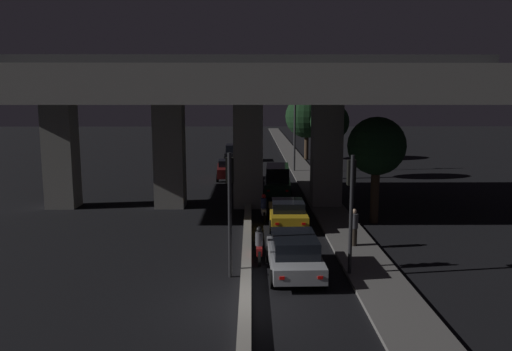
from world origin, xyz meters
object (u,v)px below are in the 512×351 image
object	(u,v)px
pedestrian_on_sidewalk	(354,227)
car_silver_lead	(294,254)
traffic_light_right_of_median	(351,194)
car_dark_green_third	(277,180)
traffic_light_left_of_median	(230,193)
motorcycle_blue_filtering_far	(260,189)
street_lamp	(291,117)
car_dark_red_lead_oncoming	(228,169)
motorcycle_white_filtering_mid	(264,209)
car_black_second_oncoming	(234,152)
motorcycle_red_filtering_near	(259,247)
car_taxi_yellow_second	(288,213)

from	to	relation	value
pedestrian_on_sidewalk	car_silver_lead	bearing A→B (deg)	-132.12
traffic_light_right_of_median	car_dark_green_third	world-z (taller)	traffic_light_right_of_median
traffic_light_left_of_median	motorcycle_blue_filtering_far	size ratio (longest dim) A/B	2.51
street_lamp	car_silver_lead	xyz separation A→B (m)	(-1.92, -26.31, -4.17)
car_dark_green_third	pedestrian_on_sidewalk	xyz separation A→B (m)	(2.79, -12.44, -0.10)
traffic_light_left_of_median	street_lamp	world-z (taller)	street_lamp
car_dark_red_lead_oncoming	motorcycle_white_filtering_mid	size ratio (longest dim) A/B	2.33
street_lamp	motorcycle_white_filtering_mid	world-z (taller)	street_lamp
street_lamp	motorcycle_white_filtering_mid	bearing A→B (deg)	-99.26
car_dark_red_lead_oncoming	car_black_second_oncoming	size ratio (longest dim) A/B	1.09
traffic_light_left_of_median	street_lamp	distance (m)	26.93
traffic_light_right_of_median	motorcycle_blue_filtering_far	xyz separation A→B (m)	(-3.18, 14.76, -2.54)
street_lamp	car_silver_lead	size ratio (longest dim) A/B	1.94
pedestrian_on_sidewalk	motorcycle_blue_filtering_far	bearing A→B (deg)	109.79
street_lamp	motorcycle_blue_filtering_far	xyz separation A→B (m)	(-3.03, -11.76, -4.34)
street_lamp	motorcycle_white_filtering_mid	xyz separation A→B (m)	(-2.89, -17.71, -4.37)
traffic_light_left_of_median	traffic_light_right_of_median	distance (m)	4.53
traffic_light_left_of_median	car_dark_red_lead_oncoming	xyz separation A→B (m)	(-1.16, 22.75, -2.44)
car_dark_red_lead_oncoming	motorcycle_white_filtering_mid	bearing A→B (deg)	7.89
car_black_second_oncoming	traffic_light_left_of_median	bearing A→B (deg)	1.02
car_dark_green_third	car_black_second_oncoming	distance (m)	19.04
motorcycle_red_filtering_near	motorcycle_blue_filtering_far	xyz separation A→B (m)	(0.22, 13.08, 0.01)
car_silver_lead	car_black_second_oncoming	world-z (taller)	car_black_second_oncoming
traffic_light_right_of_median	car_dark_green_third	xyz separation A→B (m)	(-1.92, 15.91, -2.10)
car_taxi_yellow_second	motorcycle_red_filtering_near	size ratio (longest dim) A/B	2.12
car_taxi_yellow_second	traffic_light_left_of_median	bearing A→B (deg)	159.41
pedestrian_on_sidewalk	car_taxi_yellow_second	bearing A→B (deg)	126.21
traffic_light_right_of_median	car_silver_lead	bearing A→B (deg)	174.39
car_dark_red_lead_oncoming	motorcycle_red_filtering_near	bearing A→B (deg)	3.35
car_black_second_oncoming	car_dark_green_third	bearing A→B (deg)	10.38
car_dark_red_lead_oncoming	car_black_second_oncoming	distance (m)	11.84
car_black_second_oncoming	motorcycle_red_filtering_near	xyz separation A→B (m)	(2.18, -32.91, -0.28)
motorcycle_blue_filtering_far	street_lamp	bearing A→B (deg)	-18.22
car_taxi_yellow_second	car_dark_green_third	size ratio (longest dim) A/B	0.82
traffic_light_left_of_median	motorcycle_white_filtering_mid	size ratio (longest dim) A/B	2.48
motorcycle_blue_filtering_far	motorcycle_red_filtering_near	bearing A→B (deg)	175.26
car_silver_lead	car_dark_red_lead_oncoming	world-z (taller)	car_dark_red_lead_oncoming
traffic_light_right_of_median	motorcycle_blue_filtering_far	bearing A→B (deg)	102.17
motorcycle_red_filtering_near	pedestrian_on_sidewalk	distance (m)	4.65
car_taxi_yellow_second	car_black_second_oncoming	xyz separation A→B (m)	(-3.75, 27.41, 0.15)
car_taxi_yellow_second	motorcycle_white_filtering_mid	xyz separation A→B (m)	(-1.21, 1.63, -0.15)
motorcycle_blue_filtering_far	traffic_light_left_of_median	bearing A→B (deg)	171.03
car_dark_red_lead_oncoming	traffic_light_right_of_median	bearing A→B (deg)	11.19
motorcycle_white_filtering_mid	motorcycle_blue_filtering_far	world-z (taller)	motorcycle_blue_filtering_far
pedestrian_on_sidewalk	car_black_second_oncoming	bearing A→B (deg)	101.73
car_black_second_oncoming	motorcycle_white_filtering_mid	xyz separation A→B (m)	(2.54, -25.79, -0.30)
street_lamp	motorcycle_blue_filtering_far	bearing A→B (deg)	-104.44
street_lamp	car_dark_red_lead_oncoming	world-z (taller)	street_lamp
motorcycle_red_filtering_near	car_silver_lead	bearing A→B (deg)	-137.85
street_lamp	car_taxi_yellow_second	xyz separation A→B (m)	(-1.68, -19.34, -4.22)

